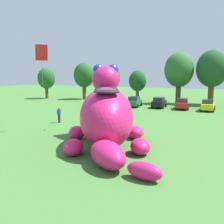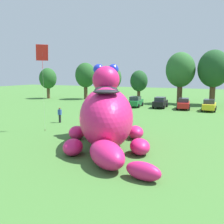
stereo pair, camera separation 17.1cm
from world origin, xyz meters
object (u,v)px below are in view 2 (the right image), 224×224
(car_black, at_px, (160,102))
(tethered_flying_kite, at_px, (42,54))
(spectator_by_cars, at_px, (60,115))
(giant_inflatable_creature, at_px, (107,116))
(spectator_near_inflatable, at_px, (103,119))
(car_green, at_px, (135,102))
(car_blue, at_px, (98,99))
(car_white, at_px, (116,100))
(car_yellow, at_px, (209,105))
(car_red, at_px, (184,104))

(car_black, xyz_separation_m, tethered_flying_kite, (-5.51, -21.34, 6.43))
(spectator_by_cars, distance_m, tethered_flying_kite, 7.71)
(giant_inflatable_creature, relative_size, spectator_near_inflatable, 6.24)
(car_green, bearing_deg, car_blue, 173.34)
(car_white, xyz_separation_m, spectator_near_inflatable, (6.74, -17.65, -0.01))
(car_white, height_order, tethered_flying_kite, tethered_flying_kite)
(spectator_near_inflatable, height_order, tethered_flying_kite, tethered_flying_kite)
(car_black, relative_size, spectator_near_inflatable, 2.46)
(car_yellow, bearing_deg, car_green, -178.86)
(car_white, distance_m, spectator_by_cars, 17.66)
(car_white, relative_size, car_red, 0.99)
(car_red, bearing_deg, car_black, 178.40)
(giant_inflatable_creature, height_order, car_blue, giant_inflatable_creature)
(car_black, bearing_deg, spectator_near_inflatable, -94.30)
(giant_inflatable_creature, bearing_deg, car_black, 95.54)
(car_blue, bearing_deg, car_red, -1.37)
(car_red, relative_size, car_yellow, 1.04)
(car_blue, height_order, car_green, same)
(giant_inflatable_creature, distance_m, spectator_near_inflatable, 7.23)
(car_yellow, bearing_deg, car_white, 177.41)
(car_white, distance_m, car_yellow, 15.50)
(car_white, bearing_deg, spectator_near_inflatable, -69.11)
(car_blue, xyz_separation_m, car_green, (7.45, -0.87, 0.00))
(car_blue, distance_m, spectator_by_cars, 18.17)
(giant_inflatable_creature, xyz_separation_m, tethered_flying_kite, (-7.78, 2.11, 4.98))
(car_green, bearing_deg, car_yellow, 1.14)
(car_blue, relative_size, car_yellow, 1.03)
(spectator_near_inflatable, height_order, spectator_by_cars, same)
(car_yellow, distance_m, spectator_near_inflatable, 19.08)
(car_blue, distance_m, car_white, 3.42)
(car_black, distance_m, spectator_by_cars, 18.58)
(car_white, height_order, car_green, same)
(car_green, xyz_separation_m, spectator_by_cars, (-2.77, -16.69, -0.01))
(car_white, height_order, car_black, same)
(spectator_near_inflatable, relative_size, tethered_flying_kite, 0.21)
(giant_inflatable_creature, distance_m, tethered_flying_kite, 9.47)
(car_blue, xyz_separation_m, tethered_flying_kite, (5.95, -21.60, 6.43))
(car_blue, bearing_deg, tethered_flying_kite, -74.60)
(car_blue, relative_size, spectator_by_cars, 2.50)
(giant_inflatable_creature, xyz_separation_m, car_red, (1.43, 23.34, -1.45))
(car_red, bearing_deg, spectator_near_inflatable, -106.21)
(giant_inflatable_creature, relative_size, spectator_by_cars, 6.24)
(car_white, bearing_deg, car_black, -2.27)
(car_blue, relative_size, car_green, 1.01)
(car_blue, bearing_deg, car_white, 0.98)
(car_white, relative_size, car_black, 1.01)
(tethered_flying_kite, bearing_deg, car_green, 85.85)
(car_red, xyz_separation_m, tethered_flying_kite, (-9.21, -21.24, 6.43))
(spectator_near_inflatable, relative_size, spectator_by_cars, 1.00)
(car_black, xyz_separation_m, car_yellow, (7.45, -0.38, 0.00))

